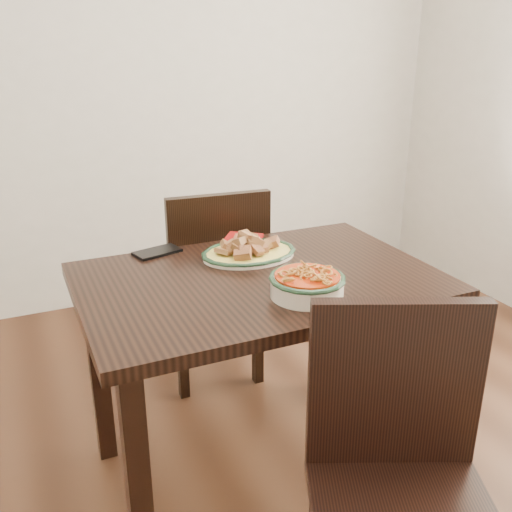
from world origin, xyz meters
name	(u,v)px	position (x,y,z in m)	size (l,w,h in m)	color
floor	(305,473)	(0.00, 0.00, 0.00)	(3.50, 3.50, 0.00)	#381E11
wall_back	(155,70)	(0.00, 1.75, 1.30)	(3.50, 0.10, 2.60)	beige
dining_table	(259,307)	(-0.14, 0.10, 0.64)	(1.11, 0.74, 0.75)	black
chair_far	(213,277)	(-0.07, 0.71, 0.50)	(0.45, 0.45, 0.89)	black
chair_near	(400,471)	(-0.08, -0.57, 0.50)	(0.55, 0.55, 0.89)	black
fish_plate	(249,244)	(-0.10, 0.27, 0.79)	(0.33, 0.25, 0.11)	#F1E5CB
noodle_bowl	(307,282)	(-0.07, -0.10, 0.79)	(0.22, 0.22, 0.08)	beige
smartphone	(157,252)	(-0.38, 0.43, 0.76)	(0.16, 0.08, 0.01)	black
napkin	(244,238)	(-0.04, 0.44, 0.76)	(0.13, 0.11, 0.01)	maroon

